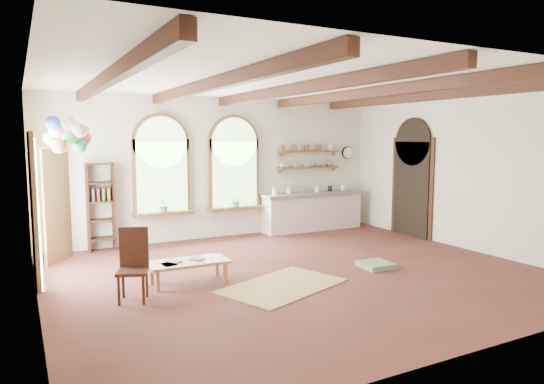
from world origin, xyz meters
TOP-DOWN VIEW (x-y plane):
  - floor at (0.00, 0.00)m, footprint 8.00×8.00m
  - ceiling_beams at (0.00, 0.00)m, footprint 6.20×6.80m
  - window_left at (-1.40, 3.43)m, footprint 1.30×0.28m
  - window_right at (0.30, 3.43)m, footprint 1.30×0.28m
  - left_doorway at (-3.95, 1.80)m, footprint 0.10×1.90m
  - right_doorway at (3.95, 1.50)m, footprint 0.10×1.30m
  - kitchen_counter at (2.30, 3.20)m, footprint 2.68×0.62m
  - wall_shelf_lower at (2.30, 3.38)m, footprint 1.70×0.24m
  - wall_shelf_upper at (2.30, 3.38)m, footprint 1.70×0.24m
  - wall_clock at (3.55, 3.45)m, footprint 0.32×0.04m
  - bookshelf at (-2.70, 3.32)m, footprint 0.53×0.32m
  - coffee_table at (-1.84, 0.33)m, footprint 1.28×0.62m
  - side_chair at (-2.79, -0.10)m, footprint 0.53×0.53m
  - floor_mat at (-0.60, -0.51)m, footprint 2.19×1.76m
  - floor_cushion at (1.40, -0.33)m, footprint 0.56×0.56m
  - water_jug_a at (3.22, 3.20)m, footprint 0.30×0.30m
  - water_jug_b at (3.43, 3.20)m, footprint 0.28×0.28m
  - balloon_cluster at (-3.41, 1.56)m, footprint 0.73×0.75m
  - table_book at (-2.13, 0.35)m, footprint 0.26×0.30m
  - tablet at (-1.69, 0.34)m, footprint 0.27×0.29m
  - potted_plant_left at (-1.40, 3.32)m, footprint 0.27×0.23m
  - potted_plant_right at (0.30, 3.32)m, footprint 0.27×0.23m
  - shelf_cup_a at (1.55, 3.38)m, footprint 0.12×0.10m
  - shelf_cup_b at (1.90, 3.38)m, footprint 0.10×0.10m
  - shelf_bowl_a at (2.25, 3.38)m, footprint 0.22×0.22m
  - shelf_bowl_b at (2.60, 3.38)m, footprint 0.20×0.20m
  - shelf_vase at (2.95, 3.38)m, footprint 0.18×0.18m

SIDE VIEW (x-z plane):
  - floor at x=0.00m, z-range 0.00..0.00m
  - floor_mat at x=-0.60m, z-range 0.00..0.02m
  - floor_cushion at x=1.40m, z-range 0.00..0.09m
  - water_jug_b at x=3.43m, z-range -0.04..0.50m
  - water_jug_a at x=3.22m, z-range -0.04..0.55m
  - side_chair at x=-2.79m, z-range -0.22..0.81m
  - coffee_table at x=-1.84m, z-range 0.14..0.50m
  - tablet at x=-1.69m, z-range 0.36..0.37m
  - table_book at x=-2.13m, z-range 0.36..0.38m
  - kitchen_counter at x=2.30m, z-range 0.01..0.95m
  - potted_plant_left at x=-1.40m, z-range 0.70..1.00m
  - potted_plant_right at x=0.30m, z-range 0.70..1.00m
  - bookshelf at x=-2.70m, z-range 0.00..1.80m
  - right_doorway at x=3.95m, z-range -0.10..2.30m
  - left_doorway at x=-3.95m, z-range -0.10..2.40m
  - wall_shelf_lower at x=2.30m, z-range 1.53..1.57m
  - shelf_bowl_a at x=2.25m, z-range 1.57..1.62m
  - shelf_bowl_b at x=2.60m, z-range 1.57..1.63m
  - shelf_cup_b at x=1.90m, z-range 1.57..1.66m
  - shelf_cup_a at x=1.55m, z-range 1.57..1.67m
  - window_left at x=-1.40m, z-range 0.53..2.73m
  - window_right at x=0.30m, z-range 0.53..2.73m
  - shelf_vase at x=2.95m, z-range 1.57..1.76m
  - wall_clock at x=3.55m, z-range 1.74..2.06m
  - wall_shelf_upper at x=2.30m, z-range 1.93..1.97m
  - balloon_cluster at x=-3.41m, z-range 1.76..2.91m
  - ceiling_beams at x=0.00m, z-range 3.01..3.19m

